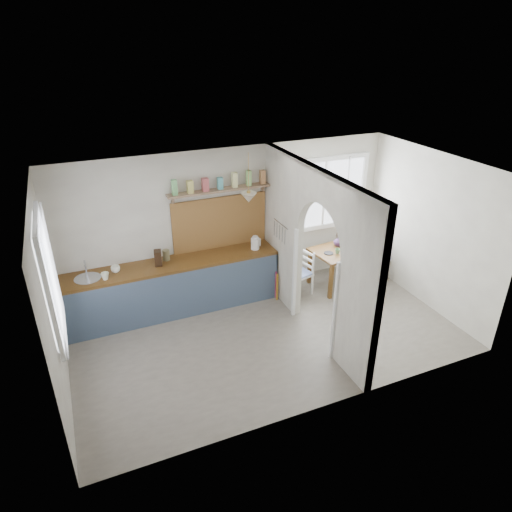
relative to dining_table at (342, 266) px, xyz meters
name	(u,v)px	position (x,y,z in m)	size (l,w,h in m)	color
floor	(269,337)	(-1.94, -0.98, -0.36)	(5.80, 3.20, 0.01)	gray
ceiling	(271,173)	(-1.94, -0.98, 2.24)	(5.80, 3.20, 0.01)	silver
walls	(270,262)	(-1.94, -0.98, 0.94)	(5.81, 3.21, 2.60)	silver
partition	(311,243)	(-1.24, -0.92, 1.10)	(0.12, 3.20, 2.60)	silver
kitchen_window	(47,280)	(-4.81, -0.98, 1.29)	(0.10, 1.16, 1.50)	white
nook_window	(324,194)	(-0.14, 0.58, 1.24)	(1.76, 0.10, 1.30)	white
counter	(174,286)	(-3.07, 0.35, 0.10)	(3.50, 0.60, 0.90)	brown
sink	(88,279)	(-4.37, 0.32, 0.53)	(0.40, 0.40, 0.02)	silver
backsplash	(220,223)	(-2.14, 0.60, 0.99)	(1.65, 0.03, 0.90)	brown
shelf	(220,187)	(-2.14, 0.51, 1.65)	(1.75, 0.20, 0.21)	#9C795C
pendant_lamp	(249,198)	(-1.79, 0.17, 1.52)	(0.26, 0.26, 0.16)	beige
utensil_rail	(281,224)	(-1.33, -0.08, 1.09)	(0.02, 0.02, 0.50)	silver
dining_table	(342,266)	(0.00, 0.00, 0.00)	(1.14, 0.76, 0.71)	brown
chair_left	(299,273)	(-0.89, 0.00, 0.05)	(0.37, 0.37, 0.82)	white
chair_right	(382,255)	(0.90, 0.02, 0.05)	(0.37, 0.37, 0.82)	white
kettle	(255,243)	(-1.63, 0.28, 0.66)	(0.19, 0.16, 0.23)	white
mug_a	(105,276)	(-4.12, 0.18, 0.60)	(0.12, 0.12, 0.11)	white
mug_b	(116,269)	(-3.94, 0.35, 0.60)	(0.14, 0.14, 0.11)	white
knife_block	(158,258)	(-3.28, 0.35, 0.67)	(0.11, 0.16, 0.24)	#312112
jar	(166,255)	(-3.12, 0.46, 0.63)	(0.11, 0.11, 0.18)	olive
towel_magenta	(276,285)	(-1.36, 0.00, -0.08)	(0.02, 0.03, 0.52)	#A32C4D
towel_orange	(277,287)	(-1.36, -0.06, -0.11)	(0.02, 0.03, 0.53)	#BE8120
bowl	(360,246)	(0.28, -0.08, 0.40)	(0.33, 0.33, 0.08)	white
table_cup	(338,251)	(-0.20, -0.10, 0.40)	(0.09, 0.09, 0.09)	#71A770
plate	(329,253)	(-0.35, -0.04, 0.36)	(0.17, 0.17, 0.01)	black
vase	(338,241)	(-0.02, 0.17, 0.45)	(0.18, 0.18, 0.18)	#42274D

